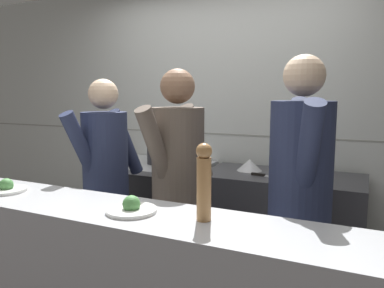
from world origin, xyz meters
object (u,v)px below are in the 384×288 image
object	(u,v)px
stock_pot	(160,153)
chef_sous	(178,184)
oven_range	(159,210)
chef_head_cook	(106,178)
mixing_bowl_steel	(249,165)
plated_dish_appetiser	(132,208)
plated_dish_main	(7,188)
chef_line	(300,192)
chefs_knife	(272,176)
pepper_mill	(204,180)

from	to	relation	value
stock_pot	chef_sous	world-z (taller)	chef_sous
oven_range	chef_head_cook	xyz separation A→B (m)	(-0.00, -0.76, 0.46)
mixing_bowl_steel	plated_dish_appetiser	world-z (taller)	plated_dish_appetiser
oven_range	mixing_bowl_steel	distance (m)	0.99
plated_dish_main	chef_line	size ratio (longest dim) A/B	0.13
oven_range	plated_dish_appetiser	bearing A→B (deg)	-63.84
plated_dish_appetiser	chef_head_cook	size ratio (longest dim) A/B	0.15
mixing_bowl_steel	chef_sous	distance (m)	0.89
plated_dish_appetiser	chef_head_cook	xyz separation A→B (m)	(-0.73, 0.73, -0.07)
chefs_knife	pepper_mill	world-z (taller)	pepper_mill
oven_range	mixing_bowl_steel	size ratio (longest dim) A/B	4.29
stock_pot	plated_dish_main	size ratio (longest dim) A/B	1.07
stock_pot	chef_head_cook	xyz separation A→B (m)	(-0.02, -0.76, -0.08)
plated_dish_appetiser	chef_sous	size ratio (longest dim) A/B	0.15
chefs_knife	chef_head_cook	distance (m)	1.26
mixing_bowl_steel	stock_pot	bearing A→B (deg)	-176.68
pepper_mill	chef_line	bearing A→B (deg)	64.07
plated_dish_appetiser	plated_dish_main	bearing A→B (deg)	179.50
oven_range	chef_line	distance (m)	1.70
plated_dish_main	chef_head_cook	size ratio (longest dim) A/B	0.14
chefs_knife	pepper_mill	size ratio (longest dim) A/B	1.14
chefs_knife	chef_line	bearing A→B (deg)	-64.50
mixing_bowl_steel	plated_dish_appetiser	bearing A→B (deg)	-94.65
chefs_knife	plated_dish_main	distance (m)	1.84
oven_range	pepper_mill	world-z (taller)	pepper_mill
chefs_knife	plated_dish_appetiser	distance (m)	1.41
stock_pot	chef_head_cook	distance (m)	0.76
chef_head_cook	chef_line	distance (m)	1.41
pepper_mill	chef_head_cook	size ratio (longest dim) A/B	0.22
mixing_bowl_steel	plated_dish_main	distance (m)	1.83
stock_pot	chef_sous	bearing A→B (deg)	-52.87
plated_dish_main	chefs_knife	bearing A→B (deg)	47.66
plated_dish_appetiser	chef_sous	world-z (taller)	chef_sous
oven_range	pepper_mill	distance (m)	1.94
chef_sous	chef_line	xyz separation A→B (m)	(0.78, 0.01, 0.03)
stock_pot	plated_dish_main	world-z (taller)	stock_pot
chef_head_cook	chef_line	world-z (taller)	chef_line
pepper_mill	chef_sous	xyz separation A→B (m)	(-0.46, 0.64, -0.21)
chef_sous	pepper_mill	bearing A→B (deg)	-42.35
chefs_knife	plated_dish_main	world-z (taller)	plated_dish_main
oven_range	stock_pot	size ratio (longest dim) A/B	3.71
stock_pot	pepper_mill	size ratio (longest dim) A/B	0.69
chef_sous	chef_line	world-z (taller)	chef_line
oven_range	stock_pot	world-z (taller)	stock_pot
chef_line	chef_head_cook	bearing A→B (deg)	160.09
oven_range	chefs_knife	xyz separation A→B (m)	(1.08, -0.12, 0.45)
chefs_knife	stock_pot	bearing A→B (deg)	173.37
plated_dish_main	pepper_mill	distance (m)	1.25
stock_pot	pepper_mill	distance (m)	1.81
chefs_knife	plated_dish_appetiser	xyz separation A→B (m)	(-0.35, -1.36, 0.09)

